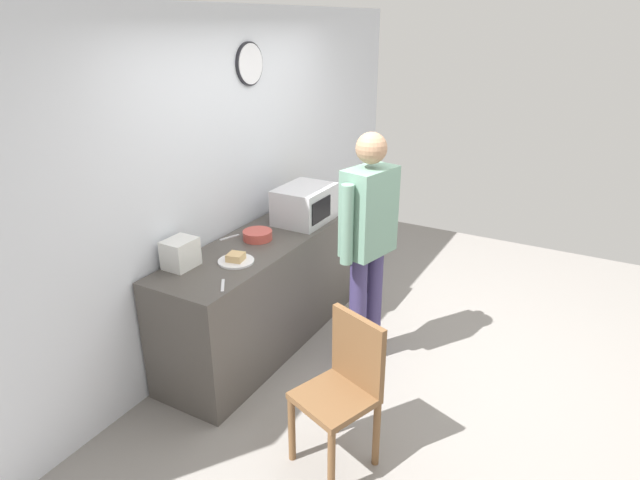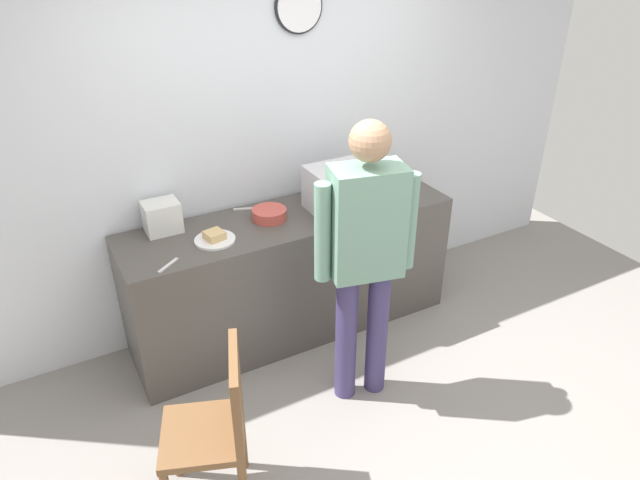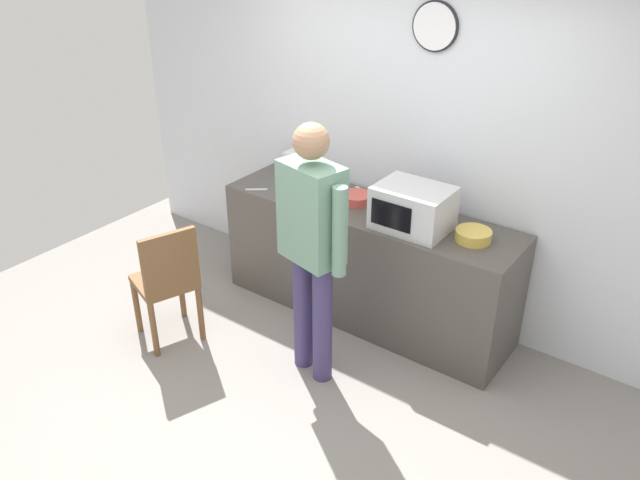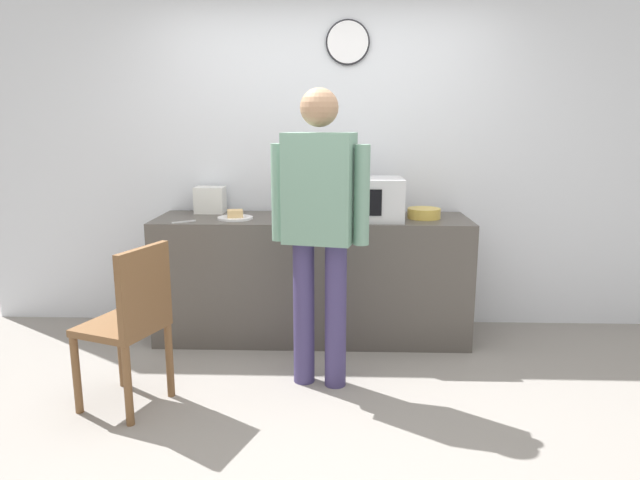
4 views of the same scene
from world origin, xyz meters
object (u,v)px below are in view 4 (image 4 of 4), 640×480
at_px(fork_utensil, 286,212).
at_px(wooden_chair, 131,319).
at_px(sandwich_plate, 235,216).
at_px(cereal_bowl, 424,213).
at_px(person_standing, 320,217).
at_px(toaster, 210,200).
at_px(salad_bowl, 294,212).
at_px(spoon_utensil, 184,222).
at_px(microwave, 367,199).

height_order(fork_utensil, wooden_chair, wooden_chair).
bearing_deg(sandwich_plate, cereal_bowl, 3.10).
bearing_deg(person_standing, wooden_chair, -162.14).
xyz_separation_m(toaster, person_standing, (0.88, -1.01, 0.04)).
xyz_separation_m(salad_bowl, person_standing, (0.21, -0.84, 0.10)).
distance_m(toaster, spoon_utensil, 0.45).
distance_m(fork_utensil, person_standing, 1.10).
distance_m(microwave, fork_utensil, 0.71).
bearing_deg(wooden_chair, salad_bowl, 55.00).
xyz_separation_m(microwave, person_standing, (-0.31, -0.72, -0.01)).
relative_size(sandwich_plate, person_standing, 0.14).
relative_size(fork_utensil, spoon_utensil, 1.00).
bearing_deg(spoon_utensil, toaster, 77.80).
bearing_deg(cereal_bowl, spoon_utensil, -172.48).
distance_m(sandwich_plate, spoon_utensil, 0.37).
relative_size(salad_bowl, toaster, 1.04).
bearing_deg(toaster, person_standing, -49.03).
bearing_deg(spoon_utensil, wooden_chair, -94.03).
relative_size(microwave, salad_bowl, 2.19).
relative_size(toaster, wooden_chair, 0.23).
bearing_deg(fork_utensil, toaster, -176.08).
relative_size(salad_bowl, cereal_bowl, 0.96).
height_order(toaster, person_standing, person_standing).
height_order(cereal_bowl, wooden_chair, cereal_bowl).
height_order(fork_utensil, spoon_utensil, same).
bearing_deg(sandwich_plate, toaster, 130.59).
height_order(sandwich_plate, person_standing, person_standing).
distance_m(microwave, wooden_chair, 1.79).
bearing_deg(salad_bowl, cereal_bowl, -2.29).
relative_size(sandwich_plate, fork_utensil, 1.49).
height_order(sandwich_plate, wooden_chair, sandwich_plate).
relative_size(salad_bowl, person_standing, 0.13).
bearing_deg(toaster, cereal_bowl, -7.39).
bearing_deg(spoon_utensil, microwave, 6.58).
bearing_deg(person_standing, spoon_utensil, 149.30).
height_order(microwave, fork_utensil, microwave).
distance_m(microwave, toaster, 1.22).
relative_size(spoon_utensil, wooden_chair, 0.18).
xyz_separation_m(microwave, fork_utensil, (-0.61, 0.32, -0.15)).
bearing_deg(microwave, sandwich_plate, 179.84).
bearing_deg(toaster, wooden_chair, -96.70).
xyz_separation_m(cereal_bowl, toaster, (-1.61, 0.21, 0.06)).
bearing_deg(cereal_bowl, wooden_chair, -147.30).
xyz_separation_m(salad_bowl, wooden_chair, (-0.82, -1.17, -0.42)).
bearing_deg(wooden_chair, toaster, 83.30).
bearing_deg(fork_utensil, salad_bowl, -68.43).
xyz_separation_m(salad_bowl, spoon_utensil, (-0.76, -0.26, -0.03)).
bearing_deg(spoon_utensil, salad_bowl, 19.13).
bearing_deg(fork_utensil, spoon_utensil, -144.90).
height_order(spoon_utensil, wooden_chair, wooden_chair).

